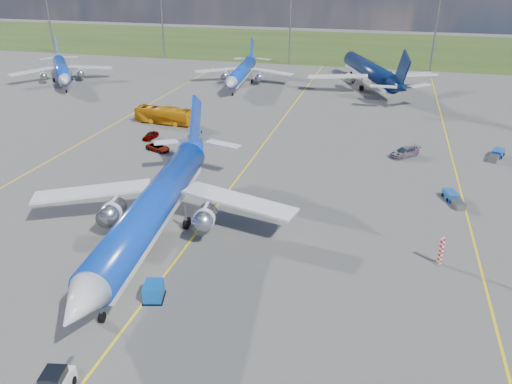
% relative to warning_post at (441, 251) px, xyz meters
% --- Properties ---
extents(ground, '(400.00, 400.00, 0.00)m').
position_rel_warning_post_xyz_m(ground, '(-26.00, -8.00, -1.50)').
color(ground, '#525250').
rests_on(ground, ground).
extents(grass_strip, '(400.00, 80.00, 0.01)m').
position_rel_warning_post_xyz_m(grass_strip, '(-26.00, 142.00, -1.50)').
color(grass_strip, '#2D4719').
rests_on(grass_strip, ground).
extents(taxiway_lines, '(60.25, 160.00, 0.02)m').
position_rel_warning_post_xyz_m(taxiway_lines, '(-25.83, 19.70, -1.49)').
color(taxiway_lines, yellow).
rests_on(taxiway_lines, ground).
extents(floodlight_masts, '(202.20, 0.50, 22.70)m').
position_rel_warning_post_xyz_m(floodlight_masts, '(-16.00, 102.00, 11.06)').
color(floodlight_masts, slate).
rests_on(floodlight_masts, ground).
extents(warning_post, '(0.50, 0.50, 3.00)m').
position_rel_warning_post_xyz_m(warning_post, '(0.00, 0.00, 0.00)').
color(warning_post, red).
rests_on(warning_post, ground).
extents(bg_jet_nw, '(42.57, 44.17, 9.20)m').
position_rel_warning_post_xyz_m(bg_jet_nw, '(-86.23, 63.24, -1.50)').
color(bg_jet_nw, '#0D3BBE').
rests_on(bg_jet_nw, ground).
extents(bg_jet_nnw, '(29.91, 37.34, 9.13)m').
position_rel_warning_post_xyz_m(bg_jet_nnw, '(-42.04, 72.73, -1.50)').
color(bg_jet_nnw, '#0D3BBE').
rests_on(bg_jet_nnw, ground).
extents(bg_jet_n, '(47.61, 53.49, 11.57)m').
position_rel_warning_post_xyz_m(bg_jet_n, '(-11.40, 77.72, -1.50)').
color(bg_jet_n, '#07173D').
rests_on(bg_jet_n, ground).
extents(main_airliner, '(37.34, 46.31, 11.22)m').
position_rel_warning_post_xyz_m(main_airliner, '(-29.82, -2.57, -1.50)').
color(main_airliner, '#0D3BBE').
rests_on(main_airliner, ground).
extents(uld_container, '(2.05, 2.34, 1.61)m').
position_rel_warning_post_xyz_m(uld_container, '(-25.34, -12.66, -0.69)').
color(uld_container, '#0C55B4').
rests_on(uld_container, ground).
extents(apron_bus, '(11.51, 3.69, 3.15)m').
position_rel_warning_post_xyz_m(apron_bus, '(-47.01, 37.47, 0.08)').
color(apron_bus, orange).
rests_on(apron_bus, ground).
extents(service_car_a, '(1.81, 3.74, 1.23)m').
position_rel_warning_post_xyz_m(service_car_a, '(-45.49, 28.46, -0.89)').
color(service_car_a, '#999999').
rests_on(service_car_a, ground).
extents(service_car_b, '(4.64, 3.39, 1.17)m').
position_rel_warning_post_xyz_m(service_car_b, '(-41.68, 23.29, -0.91)').
color(service_car_b, '#999999').
rests_on(service_car_b, ground).
extents(service_car_c, '(5.14, 5.06, 1.49)m').
position_rel_warning_post_xyz_m(service_car_c, '(-3.26, 30.81, -0.76)').
color(service_car_c, '#999999').
rests_on(service_car_c, ground).
extents(baggage_tug_w, '(2.59, 4.82, 1.05)m').
position_rel_warning_post_xyz_m(baggage_tug_w, '(2.68, 15.48, -1.01)').
color(baggage_tug_w, '#1A4AA0').
rests_on(baggage_tug_w, ground).
extents(baggage_tug_c, '(1.60, 4.67, 1.03)m').
position_rel_warning_post_xyz_m(baggage_tug_c, '(-38.69, 32.00, -1.02)').
color(baggage_tug_c, '#1B6AA6').
rests_on(baggage_tug_c, ground).
extents(baggage_tug_e, '(3.08, 5.17, 1.13)m').
position_rel_warning_post_xyz_m(baggage_tug_e, '(10.56, 33.70, -0.97)').
color(baggage_tug_e, '#1B48A4').
rests_on(baggage_tug_e, ground).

